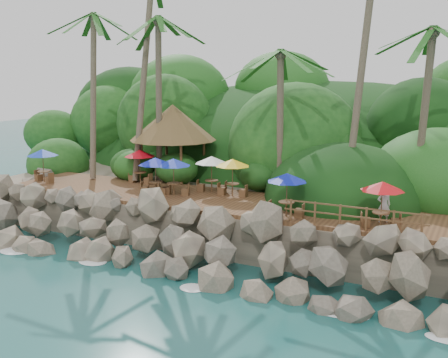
% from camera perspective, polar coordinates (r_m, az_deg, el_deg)
% --- Properties ---
extents(ground, '(140.00, 140.00, 0.00)m').
position_cam_1_polar(ground, '(23.54, -6.68, -10.71)').
color(ground, '#19514F').
rests_on(ground, ground).
extents(land_base, '(32.00, 25.20, 2.10)m').
position_cam_1_polar(land_base, '(37.08, 6.95, -0.89)').
color(land_base, gray).
rests_on(land_base, ground).
extents(jungle_hill, '(44.80, 28.00, 15.40)m').
position_cam_1_polar(jungle_hill, '(44.28, 10.21, -0.40)').
color(jungle_hill, '#143811').
rests_on(jungle_hill, ground).
extents(seawall, '(29.00, 4.00, 2.30)m').
position_cam_1_polar(seawall, '(24.74, -4.19, -6.73)').
color(seawall, gray).
rests_on(seawall, ground).
extents(terrace, '(26.00, 5.00, 0.20)m').
position_cam_1_polar(terrace, '(27.83, 0.00, -2.42)').
color(terrace, brown).
rests_on(terrace, land_base).
extents(jungle_foliage, '(44.00, 16.00, 12.00)m').
position_cam_1_polar(jungle_foliage, '(36.39, 6.37, -2.80)').
color(jungle_foliage, '#143811').
rests_on(jungle_foliage, ground).
extents(foam_line, '(25.20, 0.80, 0.06)m').
position_cam_1_polar(foam_line, '(23.76, -6.28, -10.41)').
color(foam_line, white).
rests_on(foam_line, ground).
extents(palms, '(25.21, 6.89, 13.84)m').
position_cam_1_polar(palms, '(30.02, 0.82, 17.95)').
color(palms, brown).
rests_on(palms, ground).
extents(palapa, '(5.34, 5.34, 4.60)m').
position_cam_1_polar(palapa, '(33.11, -5.47, 6.00)').
color(palapa, brown).
rests_on(palapa, ground).
extents(dining_clusters, '(21.90, 5.05, 2.01)m').
position_cam_1_polar(dining_clusters, '(27.80, -0.19, 1.28)').
color(dining_clusters, brown).
rests_on(dining_clusters, terrace).
extents(railing, '(6.10, 0.10, 1.00)m').
position_cam_1_polar(railing, '(23.12, 13.58, -3.77)').
color(railing, brown).
rests_on(railing, terrace).
extents(waiter, '(0.67, 0.57, 1.56)m').
position_cam_1_polar(waiter, '(24.50, 16.67, -2.67)').
color(waiter, silver).
rests_on(waiter, terrace).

